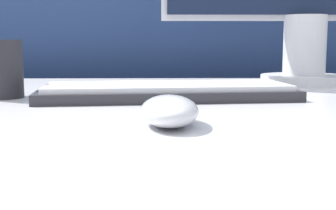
# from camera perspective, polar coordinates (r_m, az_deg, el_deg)

# --- Properties ---
(partition_panel) EXTENTS (5.00, 0.03, 1.05)m
(partition_panel) POSITION_cam_1_polar(r_m,az_deg,el_deg) (1.32, -1.16, -5.85)
(partition_panel) COLOR navy
(partition_panel) RESTS_ON ground_plane
(computer_mouse_near) EXTENTS (0.07, 0.11, 0.03)m
(computer_mouse_near) POSITION_cam_1_polar(r_m,az_deg,el_deg) (0.51, 0.07, -0.70)
(computer_mouse_near) COLOR silver
(computer_mouse_near) RESTS_ON desk
(keyboard) EXTENTS (0.42, 0.18, 0.02)m
(keyboard) POSITION_cam_1_polar(r_m,az_deg,el_deg) (0.75, -0.21, 1.66)
(keyboard) COLOR #28282D
(keyboard) RESTS_ON desk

